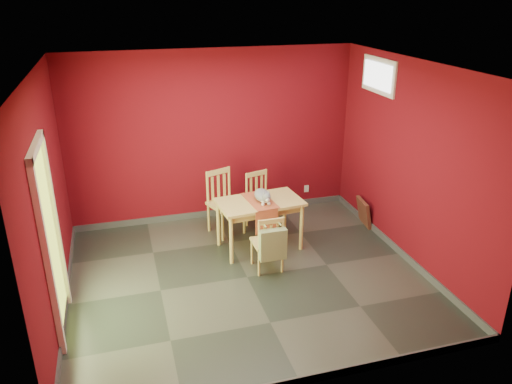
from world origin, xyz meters
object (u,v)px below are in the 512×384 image
object	(u,v)px
chair_far_right	(261,200)
cat	(262,193)
dining_table	(260,207)
chair_far_left	(224,201)
chair_near	(268,242)
picture_frame	(364,212)
tote_bag	(273,245)

from	to	relation	value
chair_far_right	cat	xyz separation A→B (m)	(-0.17, -0.65, 0.39)
dining_table	chair_far_left	distance (m)	0.76
chair_near	picture_frame	bearing A→B (deg)	25.28
tote_bag	chair_near	bearing A→B (deg)	90.72
chair_far_left	chair_far_right	xyz separation A→B (m)	(0.59, 0.00, -0.05)
dining_table	chair_far_right	size ratio (longest dim) A/B	1.40
chair_near	cat	distance (m)	0.77
cat	dining_table	bearing A→B (deg)	166.98
dining_table	cat	size ratio (longest dim) A/B	2.79
dining_table	tote_bag	distance (m)	0.85
dining_table	tote_bag	xyz separation A→B (m)	(-0.07, -0.83, -0.16)
chair_far_right	chair_near	size ratio (longest dim) A/B	1.10
picture_frame	cat	bearing A→B (deg)	-171.57
tote_bag	picture_frame	world-z (taller)	tote_bag
chair_far_left	chair_near	bearing A→B (deg)	-76.73
chair_far_left	chair_near	xyz separation A→B (m)	(0.30, -1.27, -0.09)
tote_bag	picture_frame	size ratio (longest dim) A/B	1.11
chair_far_right	picture_frame	xyz separation A→B (m)	(1.59, -0.39, -0.24)
chair_near	dining_table	bearing A→B (deg)	83.56
chair_near	tote_bag	world-z (taller)	chair_near
chair_far_left	cat	distance (m)	0.84
chair_far_right	picture_frame	distance (m)	1.65
cat	picture_frame	size ratio (longest dim) A/B	1.01
dining_table	cat	world-z (taller)	cat
chair_far_right	cat	bearing A→B (deg)	-105.00
cat	chair_far_left	bearing A→B (deg)	113.34
tote_bag	picture_frame	distance (m)	2.18
chair_far_right	chair_near	distance (m)	1.31
chair_far_right	tote_bag	world-z (taller)	chair_far_right
chair_far_right	chair_near	bearing A→B (deg)	-102.60
chair_far_left	chair_far_right	bearing A→B (deg)	0.10
dining_table	chair_far_right	bearing A→B (deg)	71.73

